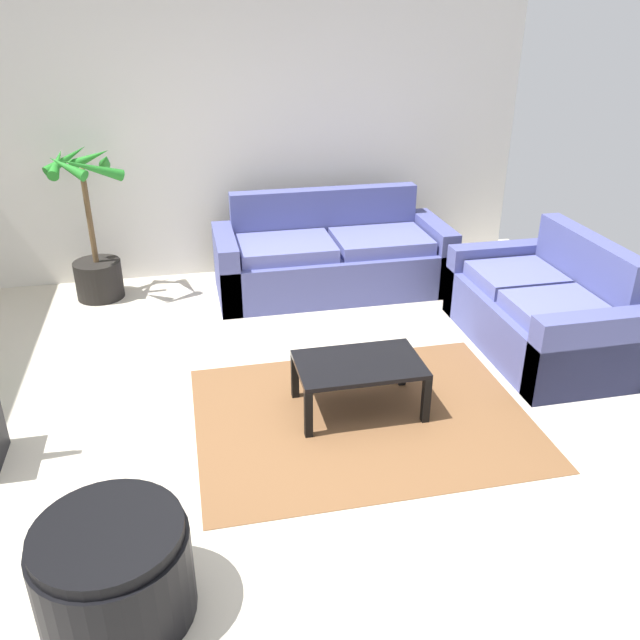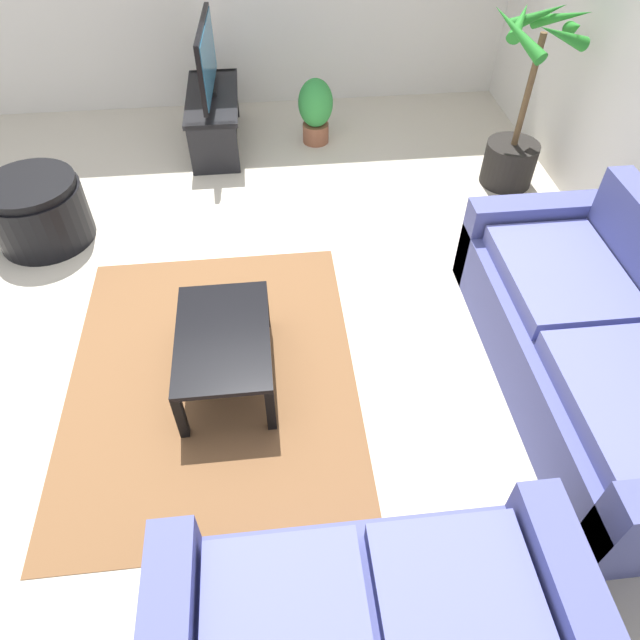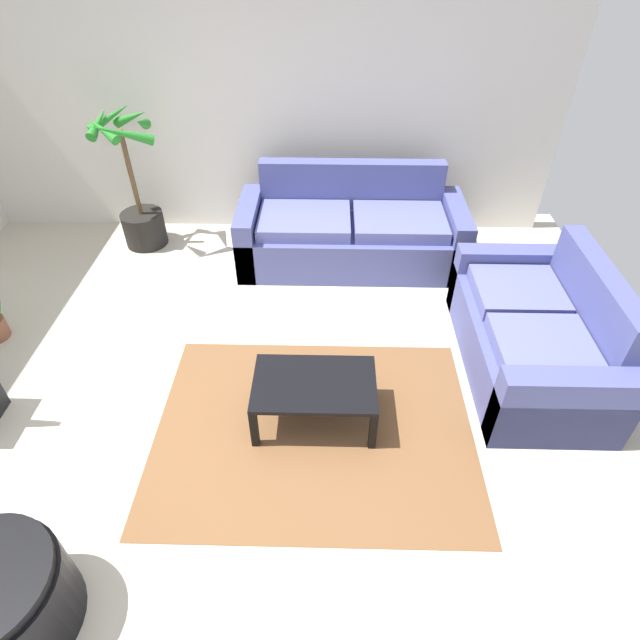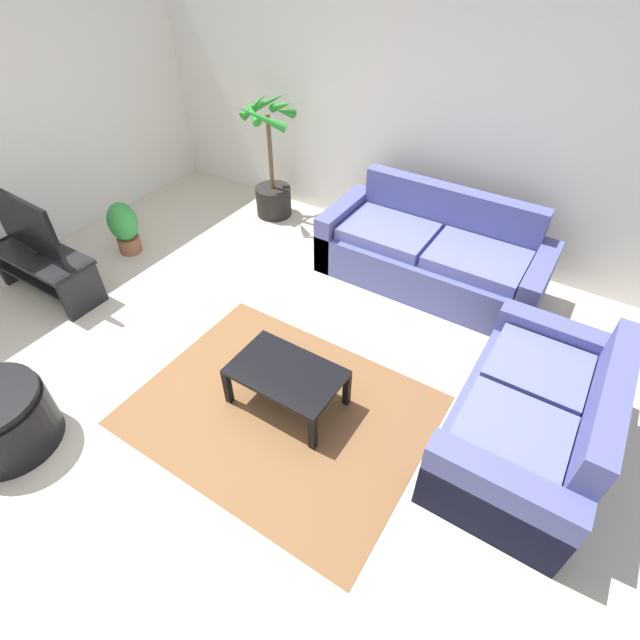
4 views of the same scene
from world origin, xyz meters
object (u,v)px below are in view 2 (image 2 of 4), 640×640
(couch_main, at_px, (599,351))
(tv, at_px, (207,59))
(tv_stand, at_px, (214,112))
(ottoman, at_px, (39,211))
(potted_palm, at_px, (518,129))
(coffee_table, at_px, (223,341))
(potted_plant_small, at_px, (316,109))

(couch_main, distance_m, tv, 3.82)
(couch_main, distance_m, tv_stand, 3.79)
(couch_main, xyz_separation_m, tv_stand, (-3.09, -2.19, -0.00))
(tv_stand, bearing_deg, ottoman, -44.03)
(potted_palm, bearing_deg, coffee_table, -51.37)
(tv_stand, xyz_separation_m, potted_palm, (0.93, 2.45, 0.19))
(tv_stand, bearing_deg, potted_plant_small, 85.80)
(tv_stand, distance_m, coffee_table, 2.80)
(ottoman, bearing_deg, potted_palm, 95.80)
(couch_main, distance_m, ottoman, 3.89)
(couch_main, distance_m, potted_palm, 2.19)
(tv, distance_m, potted_plant_small, 1.02)
(tv, bearing_deg, coffee_table, 2.23)
(potted_plant_small, xyz_separation_m, ottoman, (1.24, -2.17, -0.08))
(couch_main, relative_size, tv, 2.19)
(coffee_table, relative_size, potted_palm, 0.59)
(tv, xyz_separation_m, ottoman, (1.30, -1.26, -0.53))
(tv, bearing_deg, ottoman, -44.11)
(couch_main, relative_size, tv_stand, 1.98)
(tv_stand, relative_size, tv, 1.11)
(potted_palm, distance_m, potted_plant_small, 1.77)
(couch_main, height_order, potted_palm, potted_palm)
(tv_stand, distance_m, tv, 0.47)
(tv_stand, height_order, tv, tv)
(tv, relative_size, potted_plant_small, 1.69)
(tv, xyz_separation_m, potted_plant_small, (0.07, 0.91, -0.46))
(couch_main, distance_m, coffee_table, 2.10)
(couch_main, relative_size, ottoman, 3.15)
(couch_main, xyz_separation_m, coffee_table, (-0.30, -2.08, 0.01))
(coffee_table, distance_m, ottoman, 2.03)
(couch_main, xyz_separation_m, potted_palm, (-2.17, 0.26, 0.19))
(coffee_table, relative_size, potted_plant_small, 1.41)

